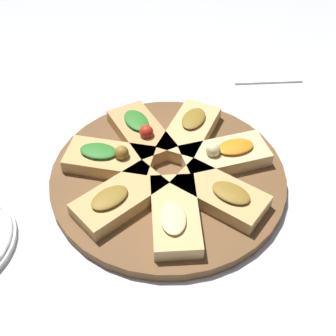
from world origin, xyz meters
name	(u,v)px	position (x,y,z in m)	size (l,w,h in m)	color
ground_plane	(168,180)	(0.00, 0.00, 0.00)	(3.00, 3.00, 0.00)	silver
serving_board	(168,177)	(0.00, 0.00, 0.01)	(0.38, 0.38, 0.02)	brown
focaccia_slice_0	(225,155)	(-0.09, -0.02, 0.03)	(0.15, 0.09, 0.04)	#E5C689
focaccia_slice_1	(190,130)	(-0.05, -0.08, 0.03)	(0.13, 0.15, 0.03)	#DBB775
focaccia_slice_2	(141,132)	(0.04, -0.09, 0.03)	(0.11, 0.15, 0.04)	tan
focaccia_slice_3	(110,158)	(0.09, -0.03, 0.03)	(0.15, 0.11, 0.04)	tan
focaccia_slice_4	(119,199)	(0.08, 0.06, 0.03)	(0.15, 0.14, 0.03)	tan
focaccia_slice_5	(172,215)	(0.00, 0.10, 0.03)	(0.07, 0.14, 0.03)	#DBB775
focaccia_slice_6	(221,194)	(-0.07, 0.06, 0.03)	(0.15, 0.14, 0.03)	tan
napkin_stack	(263,66)	(-0.23, -0.30, 0.00)	(0.14, 0.12, 0.01)	white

